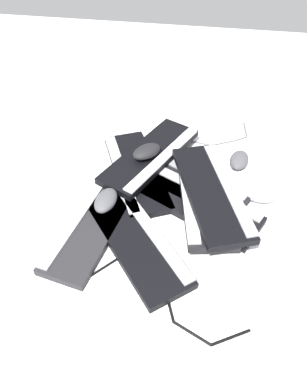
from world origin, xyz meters
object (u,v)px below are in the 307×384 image
(keyboard_3, at_px, (136,172))
(keyboard_4, at_px, (93,223))
(mouse_1, at_px, (147,151))
(mouse_3, at_px, (239,160))
(keyboard_0, at_px, (136,240))
(keyboard_7, at_px, (212,191))
(keyboard_2, at_px, (184,183))
(keyboard_6, at_px, (204,195))
(mouse_0, at_px, (259,195))
(keyboard_1, at_px, (195,203))
(keyboard_5, at_px, (151,156))
(mouse_2, at_px, (106,200))

(keyboard_3, xyz_separation_m, keyboard_4, (0.26, -0.08, 0.00))
(mouse_1, height_order, mouse_3, mouse_1)
(keyboard_0, height_order, keyboard_7, keyboard_7)
(keyboard_2, bearing_deg, keyboard_6, 41.47)
(keyboard_7, relative_size, mouse_3, 4.22)
(keyboard_2, distance_m, mouse_0, 0.25)
(keyboard_6, xyz_separation_m, mouse_3, (-0.23, 0.12, -0.02))
(keyboard_2, distance_m, keyboard_3, 0.18)
(keyboard_6, bearing_deg, keyboard_4, -65.65)
(keyboard_3, height_order, keyboard_6, keyboard_6)
(keyboard_0, relative_size, mouse_0, 3.96)
(keyboard_3, bearing_deg, keyboard_1, 61.37)
(keyboard_3, xyz_separation_m, mouse_0, (0.05, 0.43, 0.01))
(keyboard_5, bearing_deg, keyboard_6, 49.56)
(keyboard_7, relative_size, mouse_0, 4.22)
(keyboard_7, bearing_deg, keyboard_6, -111.84)
(keyboard_6, bearing_deg, keyboard_1, -62.74)
(keyboard_7, height_order, mouse_3, keyboard_7)
(keyboard_1, bearing_deg, mouse_1, -130.24)
(keyboard_5, relative_size, keyboard_6, 1.00)
(keyboard_6, bearing_deg, mouse_3, 153.02)
(keyboard_2, height_order, keyboard_4, same)
(keyboard_3, bearing_deg, mouse_1, 138.10)
(keyboard_2, height_order, keyboard_6, keyboard_6)
(keyboard_2, xyz_separation_m, mouse_1, (-0.07, -0.14, 0.07))
(keyboard_2, relative_size, keyboard_3, 0.99)
(keyboard_7, distance_m, mouse_0, 0.18)
(mouse_1, relative_size, mouse_2, 1.00)
(keyboard_6, height_order, mouse_0, keyboard_6)
(keyboard_5, distance_m, keyboard_7, 0.29)
(mouse_2, height_order, mouse_3, mouse_2)
(keyboard_5, xyz_separation_m, mouse_2, (0.25, -0.10, 0.01))
(keyboard_2, height_order, mouse_1, mouse_1)
(keyboard_5, relative_size, mouse_3, 4.20)
(keyboard_3, bearing_deg, mouse_2, -16.49)
(keyboard_7, bearing_deg, keyboard_3, -113.76)
(keyboard_1, bearing_deg, keyboard_5, -135.97)
(keyboard_0, bearing_deg, keyboard_4, -106.99)
(mouse_0, bearing_deg, keyboard_3, 179.43)
(keyboard_4, bearing_deg, mouse_0, 111.89)
(mouse_3, bearing_deg, keyboard_0, -23.20)
(keyboard_0, bearing_deg, mouse_2, -133.35)
(keyboard_7, relative_size, mouse_1, 4.22)
(keyboard_0, height_order, mouse_0, mouse_0)
(keyboard_3, xyz_separation_m, mouse_3, (-0.12, 0.37, 0.01))
(keyboard_1, height_order, mouse_2, mouse_2)
(mouse_0, bearing_deg, keyboard_5, 169.73)
(keyboard_3, relative_size, mouse_0, 4.20)
(mouse_3, bearing_deg, keyboard_5, -67.77)
(keyboard_5, bearing_deg, keyboard_2, 54.71)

